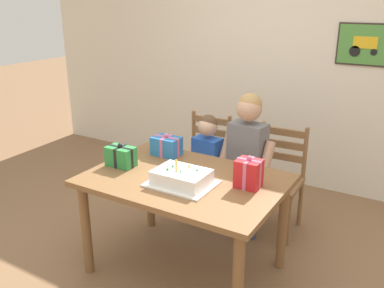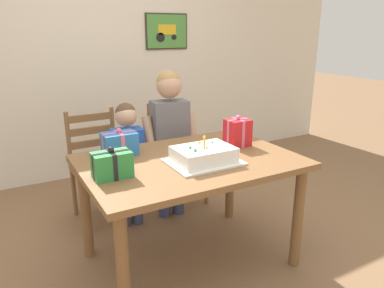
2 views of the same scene
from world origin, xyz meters
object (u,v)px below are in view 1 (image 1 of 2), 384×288
birthday_cake (182,178)px  child_younger (207,160)px  child_older (247,153)px  gift_box_red_large (249,173)px  chair_left (204,163)px  gift_box_beside_cake (121,156)px  chair_right (276,179)px  dining_table (185,191)px  gift_box_corner_small (167,146)px

birthday_cake → child_younger: (-0.23, 0.77, -0.18)m
child_older → gift_box_red_large: bearing=-65.9°
chair_left → child_younger: 0.34m
gift_box_beside_cake → chair_right: 1.37m
dining_table → gift_box_red_large: (0.44, 0.09, 0.20)m
gift_box_red_large → child_older: bearing=114.1°
gift_box_red_large → chair_left: bearing=134.0°
birthday_cake → gift_box_corner_small: bearing=134.1°
chair_left → chair_right: 0.72m
gift_box_red_large → child_younger: bearing=137.3°
child_younger → birthday_cake: bearing=-73.7°
gift_box_corner_small → chair_right: gift_box_corner_small is taller
gift_box_red_large → child_older: child_older is taller
gift_box_red_large → gift_box_beside_cake: size_ratio=1.03×
birthday_cake → chair_right: size_ratio=0.48×
chair_left → child_older: child_older is taller
gift_box_red_large → child_younger: child_younger is taller
dining_table → child_younger: (-0.19, 0.67, -0.03)m
chair_left → gift_box_corner_small: bearing=-90.0°
gift_box_beside_cake → gift_box_red_large: bearing=8.6°
gift_box_corner_small → child_older: (0.54, 0.36, -0.07)m
gift_box_corner_small → chair_left: bearing=90.0°
child_older → child_younger: bearing=179.9°
birthday_cake → child_older: 0.79m
child_younger → dining_table: bearing=-74.4°
chair_right → child_older: bearing=-124.9°
chair_right → child_older: (-0.18, -0.25, 0.29)m
chair_left → child_younger: size_ratio=0.90×
gift_box_corner_small → chair_right: (0.72, 0.61, -0.36)m
chair_left → child_older: 0.67m
gift_box_beside_cake → child_older: child_older is taller
child_older → gift_box_corner_small: bearing=-146.6°
gift_box_corner_small → chair_left: 0.71m
gift_box_corner_small → gift_box_red_large: bearing=-15.3°
gift_box_beside_cake → gift_box_corner_small: (0.17, 0.36, 0.00)m
chair_right → child_younger: size_ratio=0.90×
chair_left → chair_right: bearing=-0.0°
gift_box_corner_small → chair_right: bearing=40.4°
birthday_cake → chair_right: 1.13m
birthday_cake → gift_box_beside_cake: (-0.57, 0.05, 0.03)m
chair_left → chair_right: (0.72, -0.00, 0.00)m
gift_box_corner_small → child_older: child_older is taller
dining_table → gift_box_corner_small: bearing=139.5°
gift_box_beside_cake → gift_box_corner_small: 0.40m
dining_table → birthday_cake: birthday_cake is taller
birthday_cake → child_older: child_older is taller
gift_box_red_large → chair_right: size_ratio=0.25×
gift_box_red_large → gift_box_corner_small: bearing=164.7°
chair_left → dining_table: bearing=-68.6°
dining_table → gift_box_red_large: gift_box_red_large is taller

